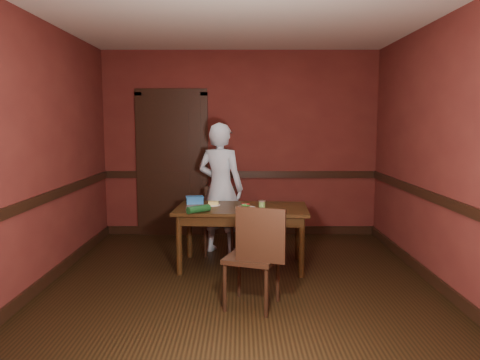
{
  "coord_description": "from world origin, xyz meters",
  "views": [
    {
      "loc": [
        0.01,
        -4.63,
        1.66
      ],
      "look_at": [
        0.0,
        0.35,
        1.05
      ],
      "focal_mm": 35.0,
      "sensor_mm": 36.0,
      "label": 1
    }
  ],
  "objects_px": {
    "chair_near": "(252,256)",
    "cheese_saucer": "(213,204)",
    "sauce_jar": "(262,204)",
    "chair_far": "(220,221)",
    "food_tub": "(195,200)",
    "sandwich_plate": "(245,207)",
    "person": "(220,188)",
    "dining_table": "(242,237)"
  },
  "relations": [
    {
      "from": "chair_near",
      "to": "food_tub",
      "type": "height_order",
      "value": "chair_near"
    },
    {
      "from": "sandwich_plate",
      "to": "cheese_saucer",
      "type": "xyz_separation_m",
      "value": [
        -0.37,
        0.21,
        0.0
      ]
    },
    {
      "from": "chair_far",
      "to": "sauce_jar",
      "type": "relative_size",
      "value": 9.1
    },
    {
      "from": "dining_table",
      "to": "sandwich_plate",
      "type": "relative_size",
      "value": 6.44
    },
    {
      "from": "chair_near",
      "to": "cheese_saucer",
      "type": "distance_m",
      "value": 1.39
    },
    {
      "from": "dining_table",
      "to": "chair_near",
      "type": "height_order",
      "value": "chair_near"
    },
    {
      "from": "chair_near",
      "to": "sandwich_plate",
      "type": "relative_size",
      "value": 4.07
    },
    {
      "from": "person",
      "to": "sauce_jar",
      "type": "bearing_deg",
      "value": 146.92
    },
    {
      "from": "person",
      "to": "cheese_saucer",
      "type": "distance_m",
      "value": 0.53
    },
    {
      "from": "chair_near",
      "to": "sauce_jar",
      "type": "height_order",
      "value": "chair_near"
    },
    {
      "from": "chair_far",
      "to": "person",
      "type": "height_order",
      "value": "person"
    },
    {
      "from": "cheese_saucer",
      "to": "food_tub",
      "type": "distance_m",
      "value": 0.27
    },
    {
      "from": "chair_far",
      "to": "person",
      "type": "bearing_deg",
      "value": 83.85
    },
    {
      "from": "sandwich_plate",
      "to": "cheese_saucer",
      "type": "bearing_deg",
      "value": 150.94
    },
    {
      "from": "dining_table",
      "to": "chair_far",
      "type": "bearing_deg",
      "value": 120.85
    },
    {
      "from": "sandwich_plate",
      "to": "chair_near",
      "type": "bearing_deg",
      "value": -87.47
    },
    {
      "from": "dining_table",
      "to": "food_tub",
      "type": "relative_size",
      "value": 6.46
    },
    {
      "from": "chair_near",
      "to": "food_tub",
      "type": "bearing_deg",
      "value": -46.0
    },
    {
      "from": "chair_far",
      "to": "chair_near",
      "type": "relative_size",
      "value": 0.89
    },
    {
      "from": "food_tub",
      "to": "cheese_saucer",
      "type": "bearing_deg",
      "value": -39.64
    },
    {
      "from": "cheese_saucer",
      "to": "food_tub",
      "type": "height_order",
      "value": "food_tub"
    },
    {
      "from": "sandwich_plate",
      "to": "cheese_saucer",
      "type": "relative_size",
      "value": 1.48
    },
    {
      "from": "chair_far",
      "to": "cheese_saucer",
      "type": "bearing_deg",
      "value": -95.59
    },
    {
      "from": "sauce_jar",
      "to": "cheese_saucer",
      "type": "distance_m",
      "value": 0.6
    },
    {
      "from": "sandwich_plate",
      "to": "food_tub",
      "type": "xyz_separation_m",
      "value": [
        -0.6,
        0.34,
        0.03
      ]
    },
    {
      "from": "chair_near",
      "to": "food_tub",
      "type": "distance_m",
      "value": 1.59
    },
    {
      "from": "chair_near",
      "to": "person",
      "type": "relative_size",
      "value": 0.57
    },
    {
      "from": "chair_near",
      "to": "sandwich_plate",
      "type": "xyz_separation_m",
      "value": [
        -0.05,
        1.09,
        0.24
      ]
    },
    {
      "from": "sandwich_plate",
      "to": "food_tub",
      "type": "relative_size",
      "value": 1.0
    },
    {
      "from": "person",
      "to": "sandwich_plate",
      "type": "bearing_deg",
      "value": 135.39
    },
    {
      "from": "chair_far",
      "to": "chair_near",
      "type": "xyz_separation_m",
      "value": [
        0.37,
        -1.73,
        0.05
      ]
    },
    {
      "from": "sandwich_plate",
      "to": "sauce_jar",
      "type": "xyz_separation_m",
      "value": [
        0.19,
        0.01,
        0.03
      ]
    },
    {
      "from": "cheese_saucer",
      "to": "chair_far",
      "type": "bearing_deg",
      "value": 83.24
    },
    {
      "from": "sandwich_plate",
      "to": "food_tub",
      "type": "height_order",
      "value": "food_tub"
    },
    {
      "from": "person",
      "to": "food_tub",
      "type": "distance_m",
      "value": 0.49
    },
    {
      "from": "chair_far",
      "to": "sandwich_plate",
      "type": "height_order",
      "value": "chair_far"
    },
    {
      "from": "sauce_jar",
      "to": "sandwich_plate",
      "type": "bearing_deg",
      "value": -178.3
    },
    {
      "from": "dining_table",
      "to": "chair_far",
      "type": "height_order",
      "value": "chair_far"
    },
    {
      "from": "chair_far",
      "to": "dining_table",
      "type": "bearing_deg",
      "value": -61.46
    },
    {
      "from": "chair_far",
      "to": "food_tub",
      "type": "relative_size",
      "value": 3.64
    },
    {
      "from": "chair_far",
      "to": "sandwich_plate",
      "type": "relative_size",
      "value": 3.62
    },
    {
      "from": "sandwich_plate",
      "to": "sauce_jar",
      "type": "bearing_deg",
      "value": 1.7
    }
  ]
}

